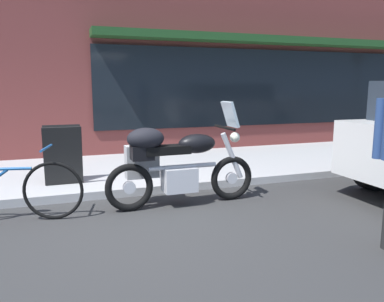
# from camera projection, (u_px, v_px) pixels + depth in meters

# --- Properties ---
(ground_plane) EXTENTS (80.00, 80.00, 0.00)m
(ground_plane) POSITION_uv_depth(u_px,v_px,m) (143.00, 226.00, 4.41)
(ground_plane) COLOR #303030
(touring_motorcycle) EXTENTS (2.08, 0.65, 1.39)m
(touring_motorcycle) POSITION_uv_depth(u_px,v_px,m) (173.00, 162.00, 5.07)
(touring_motorcycle) COLOR black
(touring_motorcycle) RESTS_ON ground_plane
(parked_bicycle) EXTENTS (1.70, 0.55, 0.95)m
(parked_bicycle) POSITION_uv_depth(u_px,v_px,m) (8.00, 190.00, 4.51)
(parked_bicycle) COLOR black
(parked_bicycle) RESTS_ON ground_plane
(sandwich_board_sign) EXTENTS (0.55, 0.40, 0.89)m
(sandwich_board_sign) POSITION_uv_depth(u_px,v_px,m) (63.00, 155.00, 5.75)
(sandwich_board_sign) COLOR black
(sandwich_board_sign) RESTS_ON sidewalk_curb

